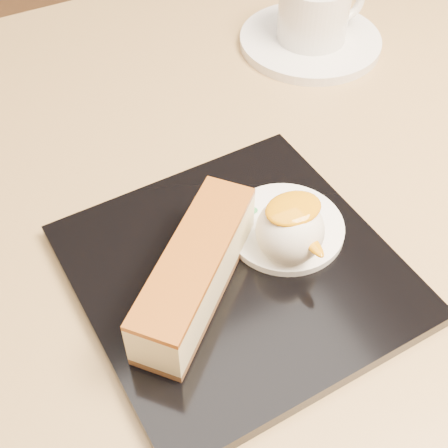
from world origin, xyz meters
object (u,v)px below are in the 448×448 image
cheesecake (195,272)px  ice_cream_scoop (290,231)px  saucer (310,41)px  table (236,328)px  coffee_cup (315,10)px  dessert_plate (237,273)px

cheesecake → ice_cream_scoop: size_ratio=2.58×
cheesecake → saucer: (0.25, 0.24, -0.03)m
ice_cream_scoop → table: bearing=103.4°
ice_cream_scoop → coffee_cup: (0.18, 0.24, 0.00)m
table → ice_cream_scoop: (0.01, -0.05, 0.19)m
dessert_plate → cheesecake: 0.05m
table → coffee_cup: bearing=44.7°
ice_cream_scoop → cheesecake: bearing=180.0°
cheesecake → coffee_cup: (0.25, 0.24, 0.01)m
dessert_plate → ice_cream_scoop: 0.05m
dessert_plate → ice_cream_scoop: bearing=-7.1°
table → dessert_plate: dessert_plate is taller
table → coffee_cup: coffee_cup is taller
dessert_plate → ice_cream_scoop: size_ratio=4.44×
cheesecake → coffee_cup: coffee_cup is taller
coffee_cup → dessert_plate: bearing=-129.6°
ice_cream_scoop → dessert_plate: bearing=172.9°
ice_cream_scoop → coffee_cup: size_ratio=0.51×
dessert_plate → coffee_cup: 0.32m
coffee_cup → table: bearing=-132.1°
dessert_plate → cheesecake: bearing=-171.9°
saucer → coffee_cup: (0.00, -0.00, 0.04)m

